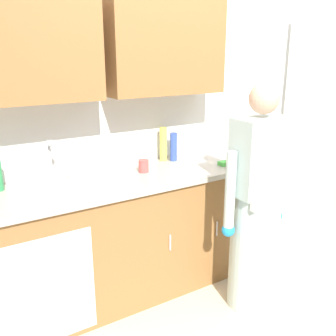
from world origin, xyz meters
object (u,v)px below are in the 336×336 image
(sink, at_px, (64,189))
(bottle_water_tall, at_px, (163,144))
(person_at_sink, at_px, (256,218))
(sponge, at_px, (226,163))
(bottle_dish_liquid, at_px, (174,147))
(cup_by_sink, at_px, (144,166))

(sink, distance_m, bottle_water_tall, 0.94)
(person_at_sink, height_order, sponge, person_at_sink)
(bottle_water_tall, bearing_deg, bottle_dish_liquid, -32.33)
(sponge, bearing_deg, person_at_sink, -103.61)
(bottle_dish_liquid, distance_m, sponge, 0.44)
(sink, xyz_separation_m, bottle_water_tall, (0.90, 0.21, 0.15))
(person_at_sink, bearing_deg, bottle_water_tall, 105.77)
(person_at_sink, relative_size, bottle_dish_liquid, 6.94)
(bottle_dish_liquid, bearing_deg, sponge, -48.94)
(cup_by_sink, distance_m, sponge, 0.67)
(bottle_water_tall, xyz_separation_m, sponge, (0.36, -0.37, -0.12))
(sink, distance_m, sponge, 1.27)
(person_at_sink, height_order, bottle_water_tall, person_at_sink)
(person_at_sink, relative_size, cup_by_sink, 16.93)
(person_at_sink, bearing_deg, sponge, 76.39)
(sink, bearing_deg, bottle_dish_liquid, 9.65)
(bottle_dish_liquid, height_order, sponge, bottle_dish_liquid)
(bottle_dish_liquid, distance_m, bottle_water_tall, 0.09)
(sink, distance_m, bottle_dish_liquid, 1.00)
(person_at_sink, distance_m, sponge, 0.56)
(cup_by_sink, relative_size, sponge, 0.87)
(cup_by_sink, bearing_deg, sponge, -15.50)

